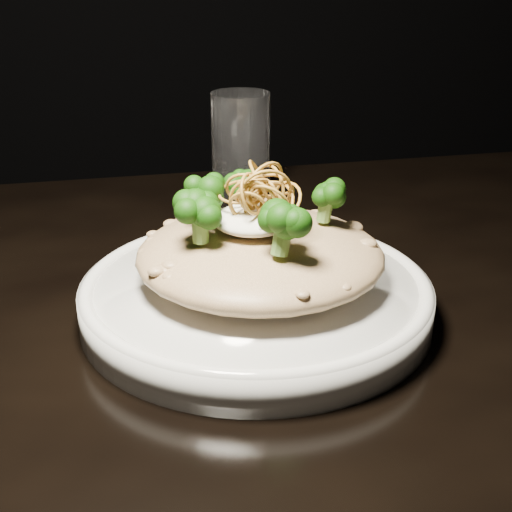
{
  "coord_description": "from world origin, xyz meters",
  "views": [
    {
      "loc": [
        -0.17,
        -0.55,
        1.04
      ],
      "look_at": [
        -0.05,
        -0.03,
        0.81
      ],
      "focal_mm": 50.0,
      "sensor_mm": 36.0,
      "label": 1
    }
  ],
  "objects": [
    {
      "name": "plate",
      "position": [
        -0.05,
        -0.03,
        0.77
      ],
      "size": [
        0.3,
        0.3,
        0.03
      ],
      "primitive_type": "cylinder",
      "color": "silver",
      "rests_on": "table"
    },
    {
      "name": "cheese",
      "position": [
        -0.05,
        -0.02,
        0.84
      ],
      "size": [
        0.07,
        0.07,
        0.02
      ],
      "primitive_type": "ellipsoid",
      "color": "white",
      "rests_on": "risotto"
    },
    {
      "name": "drinking_glass",
      "position": [
        0.0,
        0.29,
        0.81
      ],
      "size": [
        0.08,
        0.08,
        0.13
      ],
      "primitive_type": "cylinder",
      "rotation": [
        0.0,
        0.0,
        0.09
      ],
      "color": "silver",
      "rests_on": "table"
    },
    {
      "name": "table",
      "position": [
        0.0,
        0.0,
        0.67
      ],
      "size": [
        1.1,
        0.8,
        0.75
      ],
      "color": "black",
      "rests_on": "ground"
    },
    {
      "name": "shallots",
      "position": [
        -0.05,
        -0.02,
        0.86
      ],
      "size": [
        0.06,
        0.06,
        0.04
      ],
      "primitive_type": null,
      "color": "olive",
      "rests_on": "cheese"
    },
    {
      "name": "broccoli",
      "position": [
        -0.04,
        -0.02,
        0.85
      ],
      "size": [
        0.15,
        0.15,
        0.05
      ],
      "primitive_type": null,
      "color": "black",
      "rests_on": "risotto"
    },
    {
      "name": "risotto",
      "position": [
        -0.04,
        -0.02,
        0.8
      ],
      "size": [
        0.21,
        0.21,
        0.05
      ],
      "primitive_type": "ellipsoid",
      "color": "brown",
      "rests_on": "plate"
    }
  ]
}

